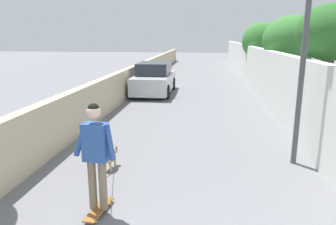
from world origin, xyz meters
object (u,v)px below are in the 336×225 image
at_px(tree_right_far, 331,35).
at_px(dog, 111,157).
at_px(tree_right_distant, 260,41).
at_px(car_near, 154,79).
at_px(lamp_post, 306,33).
at_px(person_skateboarder, 96,149).
at_px(skateboard, 99,209).
at_px(tree_right_mid, 293,40).

xyz_separation_m(tree_right_far, dog, (-2.83, 5.25, -2.56)).
xyz_separation_m(tree_right_distant, dog, (-14.33, 5.26, -2.20)).
xyz_separation_m(tree_right_far, tree_right_distant, (11.50, -0.01, -0.36)).
bearing_deg(car_near, tree_right_far, -138.32).
relative_size(lamp_post, dog, 2.02).
xyz_separation_m(person_skateboarder, dog, (1.76, 0.33, -0.84)).
xyz_separation_m(tree_right_distant, car_near, (-4.97, 5.83, -1.76)).
height_order(lamp_post, dog, lamp_post).
distance_m(tree_right_distant, car_near, 7.86).
bearing_deg(skateboard, lamp_post, -55.11).
bearing_deg(tree_right_mid, lamp_post, 167.84).
bearing_deg(tree_right_far, tree_right_distant, -0.06).
relative_size(tree_right_far, lamp_post, 0.87).
height_order(tree_right_far, tree_right_distant, tree_right_far).
bearing_deg(dog, car_near, 3.44).
height_order(dog, car_near, car_near).
xyz_separation_m(person_skateboarder, car_near, (11.13, 0.89, -0.40)).
bearing_deg(tree_right_far, lamp_post, 148.98).
bearing_deg(dog, tree_right_mid, -34.18).
relative_size(lamp_post, car_near, 1.02).
height_order(person_skateboarder, dog, person_skateboarder).
xyz_separation_m(skateboard, car_near, (11.13, 0.89, 0.65)).
height_order(tree_right_mid, skateboard, tree_right_mid).
distance_m(lamp_post, skateboard, 5.33).
height_order(tree_right_far, skateboard, tree_right_far).
height_order(tree_right_far, person_skateboarder, tree_right_far).
distance_m(tree_right_mid, skateboard, 11.71).
xyz_separation_m(skateboard, person_skateboarder, (-0.00, 0.00, 1.05)).
xyz_separation_m(tree_right_mid, skateboard, (-10.10, 5.33, -2.59)).
distance_m(tree_right_mid, lamp_post, 7.69).
relative_size(tree_right_mid, dog, 1.78).
xyz_separation_m(tree_right_far, skateboard, (-4.60, 4.92, -2.77)).
distance_m(person_skateboarder, dog, 1.98).
relative_size(tree_right_far, dog, 1.76).
height_order(tree_right_distant, dog, tree_right_distant).
bearing_deg(dog, tree_right_far, -61.64).
bearing_deg(car_near, lamp_post, -151.68).
distance_m(skateboard, car_near, 11.19).
bearing_deg(tree_right_distant, tree_right_far, 179.94).
distance_m(tree_right_mid, car_near, 6.60).
xyz_separation_m(tree_right_far, lamp_post, (-2.01, 1.21, 0.05)).
bearing_deg(person_skateboarder, lamp_post, -55.11).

